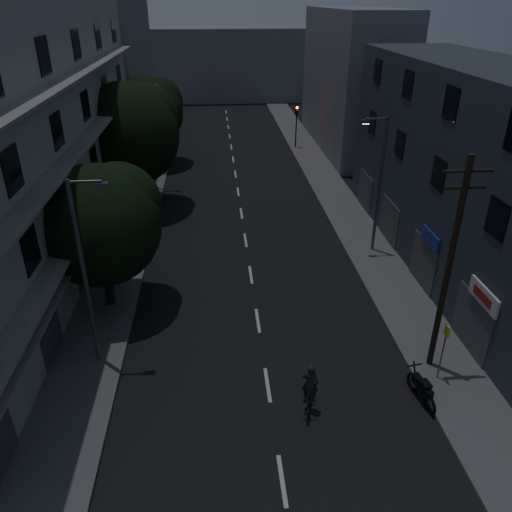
{
  "coord_description": "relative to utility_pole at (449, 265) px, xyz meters",
  "views": [
    {
      "loc": [
        -1.77,
        -8.83,
        13.88
      ],
      "look_at": [
        0.0,
        12.0,
        3.0
      ],
      "focal_mm": 35.0,
      "sensor_mm": 36.0,
      "label": 1
    }
  ],
  "objects": [
    {
      "name": "ground",
      "position": [
        -6.93,
        17.93,
        -4.87
      ],
      "size": [
        160.0,
        160.0,
        0.0
      ],
      "primitive_type": "plane",
      "color": "black",
      "rests_on": "ground"
    },
    {
      "name": "sidewalk_left",
      "position": [
        -14.43,
        17.93,
        -4.79
      ],
      "size": [
        3.0,
        90.0,
        0.15
      ],
      "primitive_type": "cube",
      "color": "#565659",
      "rests_on": "ground"
    },
    {
      "name": "sidewalk_right",
      "position": [
        0.57,
        17.93,
        -4.79
      ],
      "size": [
        3.0,
        90.0,
        0.15
      ],
      "primitive_type": "cube",
      "color": "#565659",
      "rests_on": "ground"
    },
    {
      "name": "lane_markings",
      "position": [
        -6.93,
        24.18,
        -4.86
      ],
      "size": [
        0.15,
        60.5,
        0.01
      ],
      "color": "beige",
      "rests_on": "ground"
    },
    {
      "name": "building_left",
      "position": [
        -18.9,
        10.93,
        2.13
      ],
      "size": [
        7.0,
        36.0,
        14.0
      ],
      "color": "#A7A7A2",
      "rests_on": "ground"
    },
    {
      "name": "building_right",
      "position": [
        5.07,
        6.93,
        0.63
      ],
      "size": [
        6.19,
        28.0,
        11.0
      ],
      "color": "#2E353E",
      "rests_on": "ground"
    },
    {
      "name": "building_far_left",
      "position": [
        -18.93,
        40.93,
        3.13
      ],
      "size": [
        6.0,
        20.0,
        16.0
      ],
      "primitive_type": "cube",
      "color": "slate",
      "rests_on": "ground"
    },
    {
      "name": "building_far_right",
      "position": [
        5.07,
        34.93,
        1.63
      ],
      "size": [
        6.0,
        20.0,
        13.0
      ],
      "primitive_type": "cube",
      "color": "slate",
      "rests_on": "ground"
    },
    {
      "name": "building_far_end",
      "position": [
        -6.93,
        62.93,
        0.13
      ],
      "size": [
        24.0,
        8.0,
        10.0
      ],
      "primitive_type": "cube",
      "color": "slate",
      "rests_on": "ground"
    },
    {
      "name": "tree_near",
      "position": [
        -14.13,
        5.98,
        -0.24
      ],
      "size": [
        5.81,
        5.81,
        7.16
      ],
      "color": "black",
      "rests_on": "sidewalk_left"
    },
    {
      "name": "tree_mid",
      "position": [
        -14.59,
        19.35,
        0.79
      ],
      "size": [
        7.16,
        7.16,
        8.81
      ],
      "color": "black",
      "rests_on": "sidewalk_left"
    },
    {
      "name": "tree_far",
      "position": [
        -14.4,
        30.13,
        0.1
      ],
      "size": [
        6.22,
        6.22,
        7.69
      ],
      "color": "black",
      "rests_on": "sidewalk_left"
    },
    {
      "name": "traffic_signal_far_right",
      "position": [
        -0.34,
        34.37,
        -1.77
      ],
      "size": [
        0.28,
        0.37,
        4.1
      ],
      "color": "black",
      "rests_on": "sidewalk_right"
    },
    {
      "name": "traffic_signal_far_left",
      "position": [
        -13.66,
        31.8,
        -1.77
      ],
      "size": [
        0.28,
        0.37,
        4.1
      ],
      "color": "black",
      "rests_on": "sidewalk_left"
    },
    {
      "name": "street_lamp_left_near",
      "position": [
        -13.82,
        1.51,
        -0.27
      ],
      "size": [
        1.51,
        0.25,
        8.0
      ],
      "color": "#53555A",
      "rests_on": "sidewalk_left"
    },
    {
      "name": "street_lamp_right",
      "position": [
        0.6,
        10.73,
        -0.27
      ],
      "size": [
        1.51,
        0.25,
        8.0
      ],
      "color": "#505357",
      "rests_on": "sidewalk_right"
    },
    {
      "name": "street_lamp_left_far",
      "position": [
        -13.8,
        23.47,
        -0.27
      ],
      "size": [
        1.51,
        0.25,
        8.0
      ],
      "color": "#53555A",
      "rests_on": "sidewalk_left"
    },
    {
      "name": "utility_pole",
      "position": [
        0.0,
        0.0,
        0.0
      ],
      "size": [
        1.8,
        0.24,
        9.0
      ],
      "color": "black",
      "rests_on": "sidewalk_right"
    },
    {
      "name": "bus_stop_sign",
      "position": [
        -0.02,
        -0.88,
        -2.98
      ],
      "size": [
        0.06,
        0.35,
        2.52
      ],
      "color": "#595B60",
      "rests_on": "sidewalk_right"
    },
    {
      "name": "motorcycle",
      "position": [
        -1.13,
        -1.9,
        -4.34
      ],
      "size": [
        0.62,
        2.06,
        1.32
      ],
      "rotation": [
        0.0,
        0.0,
        0.14
      ],
      "color": "black",
      "rests_on": "ground"
    },
    {
      "name": "cyclist",
      "position": [
        -5.52,
        -2.04,
        -4.15
      ],
      "size": [
        0.95,
        1.77,
        2.13
      ],
      "rotation": [
        0.0,
        0.0,
        -0.23
      ],
      "color": "black",
      "rests_on": "ground"
    }
  ]
}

